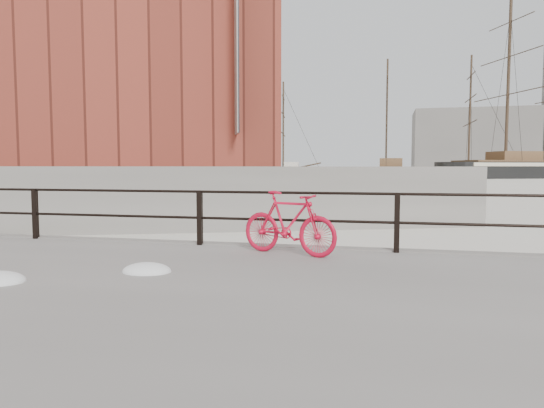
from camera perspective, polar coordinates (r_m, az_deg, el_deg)
The scene contains 12 objects.
far_quay at distance 88.25m, azimuth -11.11°, elevation 3.64°, with size 24.00×150.00×1.80m, color gray.
bicycle at distance 7.87m, azimuth 1.98°, elevation -2.25°, with size 1.72×0.26×1.04m, color red.
schooner_mid at distance 90.70m, azimuth 17.68°, elevation 2.96°, with size 30.90×13.07×22.05m, color beige, non-canonical shape.
schooner_left at distance 86.06m, azimuth -2.14°, elevation 3.10°, with size 22.94×10.43×17.57m, color beige, non-canonical shape.
workboat_near at distance 45.82m, azimuth -17.47°, elevation 1.87°, with size 10.95×3.65×7.00m, color black, non-canonical shape.
workboat_far at distance 59.26m, azimuth -16.27°, elevation 2.40°, with size 10.61×3.66×7.00m, color black, non-canonical shape.
apartment_terracotta at distance 35.13m, azimuth -18.71°, elevation 20.83°, with size 20.00×15.00×20.20m, color maroon.
apartment_mustard at distance 56.56m, azimuth -14.77°, elevation 15.49°, with size 22.00×15.00×22.20m, color gold.
apartment_cream at distance 79.09m, azimuth -13.00°, elevation 11.90°, with size 20.00×15.00×21.20m, color beige.
apartment_grey at distance 101.00m, azimuth -12.09°, elevation 10.80°, with size 22.00×15.00×23.20m, color #989894.
apartment_brick at distance 123.76m, azimuth -11.47°, elevation 9.12°, with size 24.00×15.00×21.20m, color brown.
industrial_west at distance 150.49m, azimuth 22.41°, elevation 6.71°, with size 32.00×18.00×18.00m, color gray.
Camera 1 is at (-3.70, -8.44, 1.76)m, focal length 32.00 mm.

